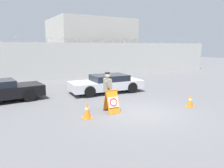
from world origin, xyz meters
name	(u,v)px	position (x,y,z in m)	size (l,w,h in m)	color
ground_plane	(140,112)	(0.00, 0.00, 0.00)	(90.00, 90.00, 0.00)	#5B5B5E
perimeter_wall	(65,61)	(0.00, 11.15, 1.67)	(36.00, 0.30, 3.77)	silver
building_block	(90,46)	(4.90, 16.37, 3.02)	(8.72, 7.32, 6.04)	beige
barricade_sign	(112,101)	(-1.16, 0.63, 0.53)	(0.63, 0.84, 1.06)	orange
security_guard	(107,89)	(-1.11, 1.13, 1.02)	(0.39, 0.64, 1.81)	#514C42
traffic_cone_near	(87,110)	(-2.50, 0.40, 0.37)	(0.39, 0.39, 0.75)	orange
traffic_cone_mid	(190,101)	(2.70, -0.56, 0.33)	(0.36, 0.36, 0.67)	orange
parked_car_rear_sedan	(107,83)	(0.73, 4.61, 0.61)	(4.85, 2.26, 1.16)	black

